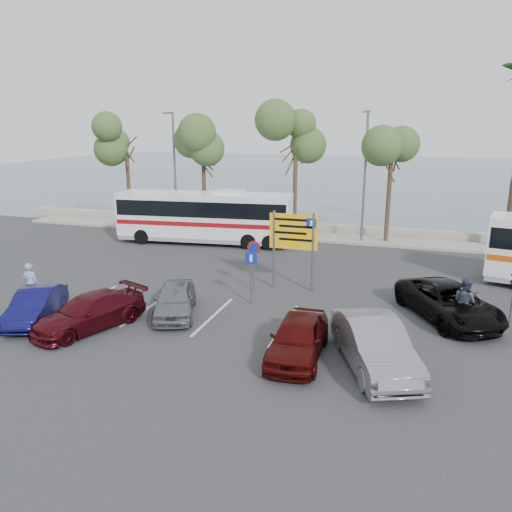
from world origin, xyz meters
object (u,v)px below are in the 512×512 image
(street_lamp_left, at_px, (174,165))
(suv_black, at_px, (449,302))
(street_lamp_right, at_px, (365,170))
(car_silver_a, at_px, (175,299))
(car_maroon, at_px, (89,312))
(car_blue, at_px, (36,305))
(car_silver_b, at_px, (374,345))
(direction_sign, at_px, (293,238))
(pedestrian_far, at_px, (465,302))
(coach_bus_left, at_px, (204,219))
(car_red, at_px, (298,338))
(pedestrian_near, at_px, (31,284))

(street_lamp_left, xyz_separation_m, suv_black, (17.60, -12.02, -3.90))
(street_lamp_right, bearing_deg, car_silver_a, -111.00)
(street_lamp_left, xyz_separation_m, street_lamp_right, (13.00, 0.00, 0.00))
(car_silver_a, distance_m, car_maroon, 3.25)
(car_blue, distance_m, car_maroon, 2.40)
(car_blue, bearing_deg, street_lamp_left, 77.85)
(street_lamp_left, relative_size, car_silver_b, 1.70)
(direction_sign, height_order, car_blue, direction_sign)
(car_blue, height_order, pedestrian_far, pedestrian_far)
(street_lamp_left, distance_m, car_silver_b, 23.14)
(street_lamp_right, xyz_separation_m, direction_sign, (-2.00, -10.32, -2.17))
(suv_black, bearing_deg, car_blue, 169.10)
(street_lamp_right, xyz_separation_m, car_maroon, (-8.09, -17.02, -3.96))
(car_blue, bearing_deg, car_maroon, -20.53)
(street_lamp_right, height_order, car_blue, street_lamp_right)
(coach_bus_left, relative_size, car_maroon, 2.54)
(street_lamp_left, xyz_separation_m, pedestrian_far, (18.12, -12.52, -3.67))
(car_maroon, bearing_deg, pedestrian_far, 40.56)
(coach_bus_left, height_order, car_blue, coach_bus_left)
(direction_sign, relative_size, car_red, 0.89)
(car_blue, relative_size, car_maroon, 0.86)
(coach_bus_left, bearing_deg, direction_sign, -44.22)
(car_blue, height_order, suv_black, suv_black)
(suv_black, bearing_deg, street_lamp_right, 81.72)
(coach_bus_left, height_order, car_silver_a, coach_bus_left)
(pedestrian_near, relative_size, pedestrian_far, 0.96)
(street_lamp_left, distance_m, direction_sign, 15.24)
(suv_black, bearing_deg, direction_sign, 136.35)
(coach_bus_left, bearing_deg, car_red, -56.40)
(car_silver_a, bearing_deg, pedestrian_near, 165.11)
(pedestrian_far, bearing_deg, car_blue, 65.16)
(street_lamp_right, distance_m, direction_sign, 10.73)
(coach_bus_left, distance_m, pedestrian_far, 17.44)
(pedestrian_far, bearing_deg, pedestrian_near, 59.02)
(street_lamp_right, distance_m, pedestrian_far, 14.01)
(car_red, bearing_deg, street_lamp_left, 124.99)
(car_blue, xyz_separation_m, car_maroon, (2.40, 0.00, 0.01))
(street_lamp_right, xyz_separation_m, car_red, (-0.20, -17.02, -3.91))
(street_lamp_left, xyz_separation_m, direction_sign, (11.00, -10.32, -2.17))
(car_maroon, distance_m, suv_black, 13.64)
(street_lamp_left, relative_size, pedestrian_near, 4.48)
(street_lamp_right, distance_m, car_silver_b, 17.58)
(street_lamp_right, distance_m, suv_black, 13.45)
(car_blue, relative_size, suv_black, 0.75)
(pedestrian_far, bearing_deg, street_lamp_right, -18.69)
(direction_sign, height_order, coach_bus_left, direction_sign)
(car_blue, xyz_separation_m, car_red, (10.29, 0.00, 0.07))
(pedestrian_far, bearing_deg, car_maroon, 67.90)
(car_blue, relative_size, pedestrian_far, 2.03)
(suv_black, distance_m, pedestrian_near, 16.97)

